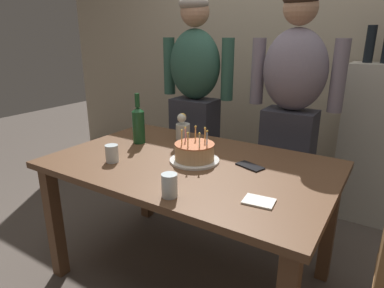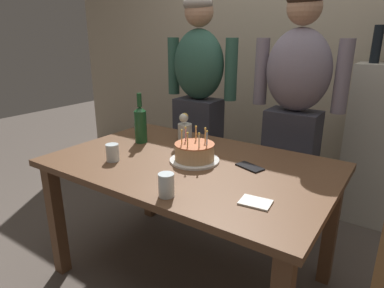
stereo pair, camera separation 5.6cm
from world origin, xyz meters
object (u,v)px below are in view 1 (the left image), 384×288
birthday_cake (195,153)px  cell_phone (250,166)px  flower_vase (183,128)px  water_glass_near (112,153)px  water_glass_far (169,185)px  napkin_stack (259,201)px  wine_bottle (138,124)px  person_man_bearded (195,105)px  person_woman_cardigan (290,117)px

birthday_cake → cell_phone: (0.29, 0.09, -0.04)m
flower_vase → water_glass_near: bearing=-101.3°
water_glass_far → flower_vase: size_ratio=0.57×
napkin_stack → flower_vase: flower_vase is taller
water_glass_near → wine_bottle: wine_bottle is taller
napkin_stack → person_man_bearded: size_ratio=0.08×
water_glass_near → person_man_bearded: (-0.09, 0.99, 0.09)m
napkin_stack → person_woman_cardigan: bearing=100.3°
birthday_cake → person_man_bearded: (-0.46, 0.74, 0.09)m
wine_bottle → person_woman_cardigan: bearing=40.7°
water_glass_far → flower_vase: 0.80m
water_glass_far → person_woman_cardigan: 1.16m
cell_phone → flower_vase: bearing=179.0°
person_woman_cardigan → birthday_cake: bearing=68.8°
birthday_cake → cell_phone: 0.30m
flower_vase → water_glass_far: bearing=-60.1°
napkin_stack → cell_phone: bearing=118.4°
cell_phone → flower_vase: flower_vase is taller
wine_bottle → person_woman_cardigan: 1.00m
cell_phone → napkin_stack: bearing=-43.0°
cell_phone → person_man_bearded: (-0.75, 0.66, 0.13)m
water_glass_near → cell_phone: 0.74m
birthday_cake → person_woman_cardigan: bearing=68.8°
birthday_cake → person_man_bearded: 0.88m
birthday_cake → flower_vase: size_ratio=1.49×
water_glass_far → birthday_cake: bearing=107.7°
person_man_bearded → water_glass_near: bearing=95.3°
birthday_cake → person_man_bearded: size_ratio=0.16×
birthday_cake → water_glass_far: 0.43m
water_glass_far → cell_phone: bearing=72.3°
water_glass_near → water_glass_far: size_ratio=0.92×
wine_bottle → flower_vase: bearing=43.4°
wine_bottle → person_man_bearded: size_ratio=0.19×
water_glass_far → person_man_bearded: 1.30m
water_glass_near → cell_phone: size_ratio=0.66×
cell_phone → person_man_bearded: person_man_bearded is taller
birthday_cake → water_glass_far: size_ratio=2.63×
cell_phone → water_glass_near: bearing=-134.9°
person_man_bearded → person_woman_cardigan: bearing=-180.0°
water_glass_far → person_man_bearded: (-0.59, 1.15, 0.08)m
flower_vase → person_man_bearded: person_man_bearded is taller
water_glass_far → wine_bottle: bearing=140.5°
wine_bottle → person_woman_cardigan: size_ratio=0.19×
birthday_cake → napkin_stack: size_ratio=2.15×
person_woman_cardigan → napkin_stack: bearing=100.3°
flower_vase → person_man_bearded: size_ratio=0.11×
wine_bottle → flower_vase: wine_bottle is taller
napkin_stack → flower_vase: 0.91m
person_man_bearded → cell_phone: bearing=138.7°
wine_bottle → flower_vase: 0.28m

